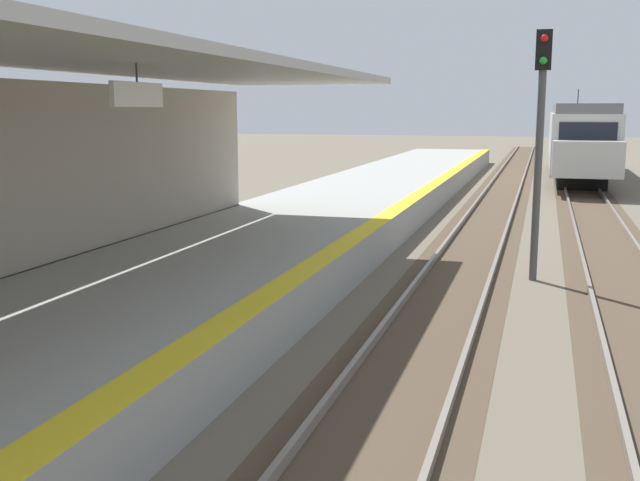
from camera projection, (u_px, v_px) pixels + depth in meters
The scene contains 5 objects.
station_platform at pixel (210, 275), 14.54m from camera, with size 5.00×80.00×0.91m.
track_pair_nearest_platform at pixel (461, 268), 17.16m from camera, with size 2.34×120.00×0.16m.
track_pair_middle at pixel (621, 277), 16.21m from camera, with size 2.34×120.00×0.16m.
approaching_train at pixel (579, 137), 39.77m from camera, with size 2.93×19.60×4.76m.
rail_signal_post at pixel (540, 130), 15.61m from camera, with size 0.32×0.34×5.20m.
Camera 1 is at (3.57, 2.97, 3.60)m, focal length 42.36 mm.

